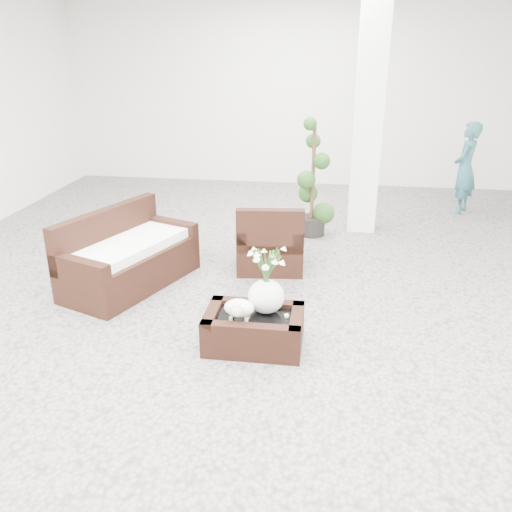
# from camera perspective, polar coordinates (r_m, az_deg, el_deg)

# --- Properties ---
(ground) EXTENTS (11.00, 11.00, 0.00)m
(ground) POSITION_cam_1_polar(r_m,az_deg,el_deg) (5.83, 0.14, -5.30)
(ground) COLOR gray
(ground) RESTS_ON ground
(column) EXTENTS (0.40, 0.40, 3.50)m
(column) POSITION_cam_1_polar(r_m,az_deg,el_deg) (8.00, 11.93, 14.88)
(column) COLOR white
(column) RESTS_ON ground
(coffee_table) EXTENTS (0.90, 0.60, 0.31)m
(coffee_table) POSITION_cam_1_polar(r_m,az_deg,el_deg) (5.04, -0.21, -7.95)
(coffee_table) COLOR black
(coffee_table) RESTS_ON ground
(sheep_figurine) EXTENTS (0.28, 0.23, 0.21)m
(sheep_figurine) POSITION_cam_1_polar(r_m,az_deg,el_deg) (4.84, -1.80, -5.75)
(sheep_figurine) COLOR white
(sheep_figurine) RESTS_ON coffee_table
(planter_narcissus) EXTENTS (0.44, 0.44, 0.80)m
(planter_narcissus) POSITION_cam_1_polar(r_m,az_deg,el_deg) (4.86, 1.11, -1.76)
(planter_narcissus) COLOR white
(planter_narcissus) RESTS_ON coffee_table
(tealight) EXTENTS (0.04, 0.04, 0.03)m
(tealight) POSITION_cam_1_polar(r_m,az_deg,el_deg) (4.94, 3.28, -6.35)
(tealight) COLOR white
(tealight) RESTS_ON coffee_table
(armchair) EXTENTS (0.87, 0.85, 0.85)m
(armchair) POSITION_cam_1_polar(r_m,az_deg,el_deg) (6.66, 1.55, 2.26)
(armchair) COLOR black
(armchair) RESTS_ON ground
(loveseat) EXTENTS (1.33, 1.82, 0.88)m
(loveseat) POSITION_cam_1_polar(r_m,az_deg,el_deg) (6.32, -13.34, 0.65)
(loveseat) COLOR black
(loveseat) RESTS_ON ground
(topiary) EXTENTS (0.45, 0.45, 1.67)m
(topiary) POSITION_cam_1_polar(r_m,az_deg,el_deg) (7.77, 6.08, 8.16)
(topiary) COLOR #1D3F14
(topiary) RESTS_ON ground
(shopper) EXTENTS (0.57, 0.65, 1.49)m
(shopper) POSITION_cam_1_polar(r_m,az_deg,el_deg) (9.47, 21.39, 8.70)
(shopper) COLOR #2D5C64
(shopper) RESTS_ON ground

